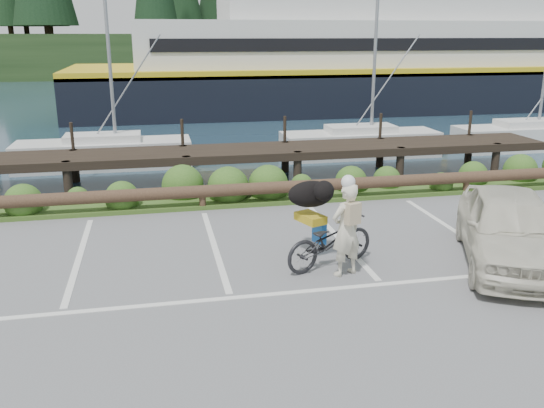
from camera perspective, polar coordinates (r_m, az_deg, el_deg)
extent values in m
plane|color=#5D5D5F|center=(9.81, -4.43, -8.29)|extent=(72.00, 72.00, 0.00)
plane|color=#1A2F3E|center=(57.10, -10.80, 10.96)|extent=(160.00, 160.00, 0.00)
cube|color=#3D5B21|center=(14.75, -7.12, 0.44)|extent=(34.00, 1.60, 0.10)
imported|color=black|center=(10.52, 5.77, -3.67)|extent=(1.99, 1.29, 0.99)
imported|color=beige|center=(10.08, 7.38, -2.54)|extent=(0.72, 0.60, 1.68)
ellipsoid|color=black|center=(10.74, 3.88, 0.99)|extent=(0.71, 0.97, 0.50)
imported|color=beige|center=(11.43, 22.48, -2.18)|extent=(3.13, 4.36, 1.38)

